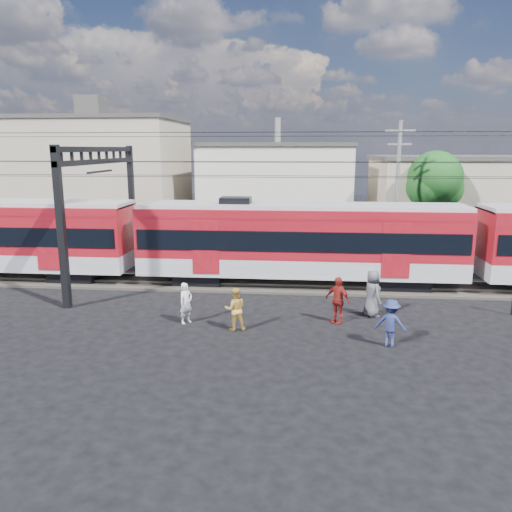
% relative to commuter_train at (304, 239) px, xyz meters
% --- Properties ---
extents(ground, '(120.00, 120.00, 0.00)m').
position_rel_commuter_train_xyz_m(ground, '(-0.31, -8.00, -2.40)').
color(ground, black).
rests_on(ground, ground).
extents(track_bed, '(70.00, 3.40, 0.12)m').
position_rel_commuter_train_xyz_m(track_bed, '(-0.31, 0.00, -2.34)').
color(track_bed, '#2D2823').
rests_on(track_bed, ground).
extents(rail_near, '(70.00, 0.12, 0.12)m').
position_rel_commuter_train_xyz_m(rail_near, '(-0.31, -0.75, -2.22)').
color(rail_near, '#59544C').
rests_on(rail_near, track_bed).
extents(rail_far, '(70.00, 0.12, 0.12)m').
position_rel_commuter_train_xyz_m(rail_far, '(-0.31, 0.75, -2.22)').
color(rail_far, '#59544C').
rests_on(rail_far, track_bed).
extents(commuter_train, '(50.30, 3.08, 4.17)m').
position_rel_commuter_train_xyz_m(commuter_train, '(0.00, 0.00, 0.00)').
color(commuter_train, black).
rests_on(commuter_train, ground).
extents(catenary, '(70.00, 9.30, 7.52)m').
position_rel_commuter_train_xyz_m(catenary, '(-8.96, -0.00, 2.73)').
color(catenary, black).
rests_on(catenary, ground).
extents(building_west, '(14.28, 10.20, 9.30)m').
position_rel_commuter_train_xyz_m(building_west, '(-17.31, 16.00, 2.25)').
color(building_west, gray).
rests_on(building_west, ground).
extents(building_midwest, '(12.24, 12.24, 7.30)m').
position_rel_commuter_train_xyz_m(building_midwest, '(-2.31, 19.00, 1.25)').
color(building_midwest, beige).
rests_on(building_midwest, ground).
extents(building_mideast, '(16.32, 10.20, 6.30)m').
position_rel_commuter_train_xyz_m(building_mideast, '(13.69, 16.00, 0.75)').
color(building_mideast, gray).
rests_on(building_mideast, ground).
extents(utility_pole_mid, '(1.80, 0.24, 8.50)m').
position_rel_commuter_train_xyz_m(utility_pole_mid, '(5.69, 7.00, 2.13)').
color(utility_pole_mid, slate).
rests_on(utility_pole_mid, ground).
extents(tree_near, '(3.82, 3.64, 6.72)m').
position_rel_commuter_train_xyz_m(tree_near, '(8.88, 10.09, 2.26)').
color(tree_near, '#382619').
rests_on(tree_near, ground).
extents(pedestrian_a, '(0.68, 0.72, 1.65)m').
position_rel_commuter_train_xyz_m(pedestrian_a, '(-4.65, -5.96, -1.58)').
color(pedestrian_a, silver).
rests_on(pedestrian_a, ground).
extents(pedestrian_b, '(0.94, 0.80, 1.68)m').
position_rel_commuter_train_xyz_m(pedestrian_b, '(-2.59, -6.57, -1.56)').
color(pedestrian_b, gold).
rests_on(pedestrian_b, ground).
extents(pedestrian_c, '(1.25, 0.96, 1.71)m').
position_rel_commuter_train_xyz_m(pedestrian_c, '(3.06, -7.68, -1.55)').
color(pedestrian_c, navy).
rests_on(pedestrian_c, ground).
extents(pedestrian_d, '(1.16, 1.04, 1.89)m').
position_rel_commuter_train_xyz_m(pedestrian_d, '(1.36, -5.39, -1.46)').
color(pedestrian_d, maroon).
rests_on(pedestrian_d, ground).
extents(pedestrian_e, '(0.97, 1.13, 1.96)m').
position_rel_commuter_train_xyz_m(pedestrian_e, '(2.84, -4.46, -1.42)').
color(pedestrian_e, '#4A4B4F').
rests_on(pedestrian_e, ground).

